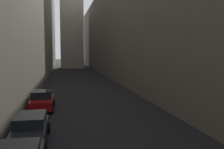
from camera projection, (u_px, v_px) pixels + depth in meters
The scene contains 5 objects.
ground_plane at pixel (79, 80), 44.31m from camera, with size 264.00×264.00×0.00m, color black.
building_block_left at pixel (5, 13), 43.00m from camera, with size 13.23×108.00×22.67m, color #756B5B.
building_block_right at pixel (139, 28), 47.61m from camera, with size 11.90×108.00×18.46m, color #60594F.
parked_car_left_third at pixel (30, 128), 13.51m from camera, with size 1.90×4.57×1.46m.
parked_car_left_far at pixel (42, 100), 21.04m from camera, with size 1.98×4.27×1.59m.
Camera 1 is at (-2.63, 3.64, 4.78)m, focal length 40.80 mm.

